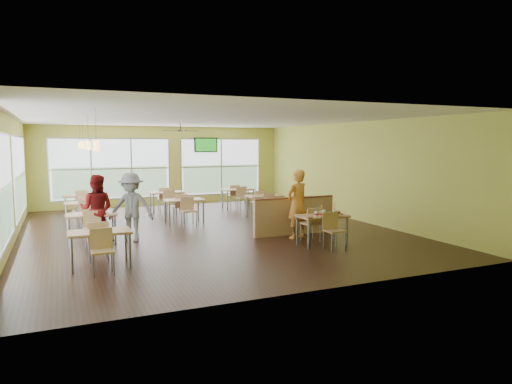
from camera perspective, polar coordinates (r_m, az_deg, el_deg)
room at (r=13.14m, az=-6.13°, el=2.12°), size 12.00×12.04×3.20m
window_bays at (r=15.67m, az=-18.83°, el=2.00°), size 9.24×10.24×2.38m
main_table at (r=11.35m, az=8.26°, el=-3.45°), size 1.22×1.52×0.87m
half_wall_divider at (r=12.60m, az=4.78°, el=-2.96°), size 2.40×0.14×1.04m
dining_tables at (r=14.63m, az=-12.03°, el=-1.40°), size 6.92×8.72×0.87m
pendant_lights at (r=13.21m, az=-20.51°, el=5.50°), size 0.11×7.31×0.86m
ceiling_fan at (r=16.00m, az=-9.42°, el=7.58°), size 1.25×1.25×0.29m
tv_backwall at (r=19.27m, az=-6.29°, el=5.87°), size 1.00×0.07×0.60m
man_plaid at (r=12.07m, az=5.17°, el=-1.50°), size 0.76×0.61×1.83m
patron_maroon at (r=12.08m, az=-19.31°, el=-2.03°), size 1.02×0.91×1.73m
patron_grey at (r=12.06m, az=-15.34°, el=-1.84°), size 1.31×1.07×1.76m
cup_blue at (r=10.97m, az=7.55°, el=-2.76°), size 0.10×0.10×0.36m
cup_yellow at (r=11.05m, az=8.14°, el=-2.72°), size 0.09×0.09×0.33m
cup_red_near at (r=11.27m, az=8.48°, el=-2.56°), size 0.09×0.09×0.34m
cup_red_far at (r=11.34m, az=9.77°, el=-2.52°), size 0.09×0.09×0.34m
food_basket at (r=11.64m, az=10.01°, el=-2.49°), size 0.24×0.24×0.05m
ketchup_cup at (r=11.48m, az=10.66°, el=-2.71°), size 0.06×0.06×0.03m
wrapper_left at (r=10.81m, az=6.76°, el=-3.14°), size 0.18×0.17×0.04m
wrapper_mid at (r=11.34m, az=7.85°, el=-2.72°), size 0.22×0.21×0.05m
wrapper_right at (r=11.19m, az=9.97°, el=-2.90°), size 0.16×0.15×0.04m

